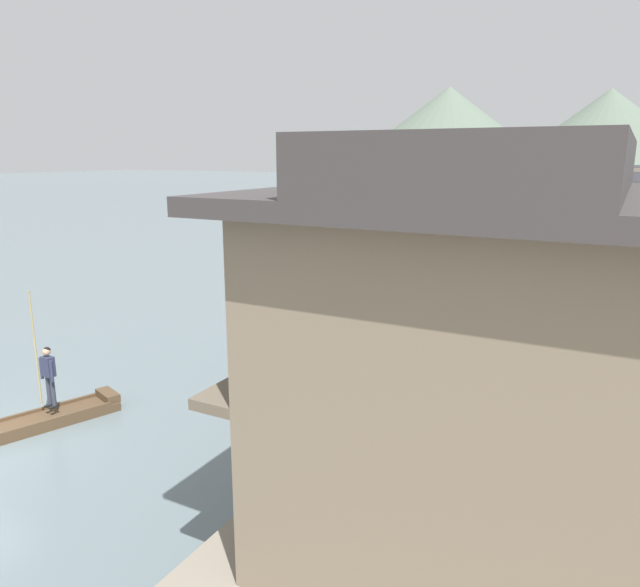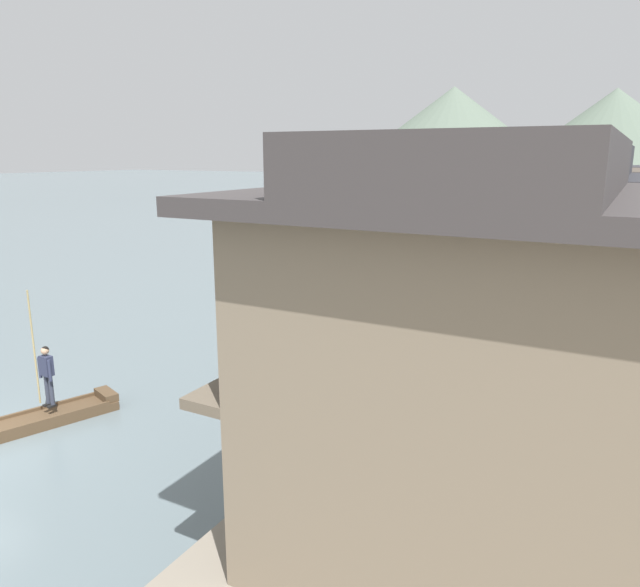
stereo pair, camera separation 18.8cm
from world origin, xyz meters
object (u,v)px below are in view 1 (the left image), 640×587
boat_moored_nearest (344,373)px  boat_moored_third (521,251)px  boat_foreground_poled (7,430)px  boat_moored_far (452,242)px  boatman_person (48,370)px  house_waterfront_second (547,274)px  mooring_post_dock_near (321,436)px  mooring_post_dock_mid (457,318)px  stone_bridge (507,184)px  boat_moored_second (479,229)px  house_waterfront_narrow (576,219)px  house_waterfront_tall (559,238)px  house_waterfront_nearest (488,353)px

boat_moored_nearest → boat_moored_third: size_ratio=1.28×
boat_foreground_poled → boat_moored_far: size_ratio=1.47×
boatman_person → boat_moored_third: bearing=80.0°
boatman_person → boat_moored_far: bearing=89.0°
house_waterfront_second → mooring_post_dock_near: 7.28m
boatman_person → mooring_post_dock_mid: (7.65, 10.38, -0.20)m
stone_bridge → boat_moored_second: bearing=-87.1°
boat_moored_far → house_waterfront_narrow: house_waterfront_narrow is taller
house_waterfront_second → boat_moored_third: bearing=100.4°
boat_moored_second → house_waterfront_tall: size_ratio=0.64×
boat_moored_third → mooring_post_dock_mid: 23.23m
boat_foreground_poled → boat_moored_second: (0.67, 45.42, 0.09)m
house_waterfront_nearest → boatman_person: bearing=177.4°
boat_moored_far → house_waterfront_second: size_ratio=0.56×
boat_foreground_poled → mooring_post_dock_near: size_ratio=6.04×
house_waterfront_tall → stone_bridge: (-10.80, 46.27, -0.28)m
boat_moored_second → house_waterfront_nearest: 46.27m
house_waterfront_second → house_waterfront_tall: size_ratio=0.97×
boat_moored_nearest → boat_moored_third: 27.15m
mooring_post_dock_near → mooring_post_dock_mid: 10.00m
boat_moored_third → boatman_person: bearing=-100.0°
mooring_post_dock_mid → stone_bridge: 50.16m
boatman_person → boat_moored_second: boatman_person is taller
house_waterfront_nearest → house_waterfront_second: 6.86m
house_waterfront_second → mooring_post_dock_near: size_ratio=7.40×
boat_moored_nearest → house_waterfront_narrow: (5.05, 14.13, 3.70)m
boat_foreground_poled → boatman_person: (0.35, 1.04, 1.30)m
house_waterfront_tall → house_waterfront_narrow: size_ratio=1.12×
house_waterfront_narrow → boat_foreground_poled: bearing=-116.3°
boatman_person → mooring_post_dock_mid: bearing=53.6°
boat_foreground_poled → boat_moored_far: (0.94, 35.74, 0.11)m
boat_foreground_poled → mooring_post_dock_mid: 13.98m
house_waterfront_narrow → mooring_post_dock_mid: house_waterfront_narrow is taller
mooring_post_dock_mid → stone_bridge: bearing=99.3°
mooring_post_dock_mid → boatman_person: bearing=-126.4°
house_waterfront_nearest → mooring_post_dock_mid: (-3.32, 10.88, -2.58)m
boat_moored_far → boat_moored_nearest: bearing=-80.7°
boat_moored_third → house_waterfront_tall: house_waterfront_tall is taller
boat_foreground_poled → mooring_post_dock_mid: mooring_post_dock_mid is taller
boat_moored_second → house_waterfront_tall: (10.02, -30.83, 3.60)m
boat_moored_second → boat_moored_far: boat_moored_second is taller
house_waterfront_tall → house_waterfront_narrow: bearing=90.4°
boat_moored_nearest → boat_moored_far: bearing=99.3°
house_waterfront_tall → boat_moored_second: bearing=108.0°
house_waterfront_tall → boatman_person: bearing=-127.3°
house_waterfront_nearest → mooring_post_dock_mid: house_waterfront_nearest is taller
boat_moored_nearest → mooring_post_dock_near: bearing=-68.2°
boat_moored_nearest → house_waterfront_narrow: 15.45m
boat_moored_second → mooring_post_dock_near: size_ratio=4.90×
boat_moored_second → boat_moored_third: (5.58, -10.87, -0.06)m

